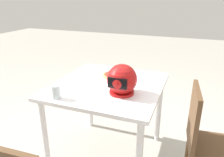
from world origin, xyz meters
name	(u,v)px	position (x,y,z in m)	size (l,w,h in m)	color
ground_plane	(109,155)	(0.00, 0.00, 0.00)	(14.00, 14.00, 0.00)	#B2ADA3
dining_table	(108,94)	(0.00, 0.00, 0.67)	(0.93, 0.97, 0.77)	white
pizza_plate	(115,77)	(0.00, -0.18, 0.78)	(0.29, 0.29, 0.01)	white
pizza	(116,75)	(0.00, -0.18, 0.80)	(0.24, 0.24, 0.05)	tan
motorcycle_helmet	(122,80)	(-0.17, 0.14, 0.89)	(0.24, 0.24, 0.24)	#B21414
drinking_glass	(56,92)	(0.26, 0.41, 0.83)	(0.07, 0.07, 0.10)	silver
chair_side	(204,139)	(-0.82, 0.14, 0.51)	(0.44, 0.44, 0.90)	brown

